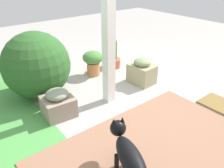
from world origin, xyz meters
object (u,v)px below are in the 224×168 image
object	(u,v)px
porch_pillar	(109,33)
terracotta_pot_tall	(113,58)
stone_planter_nearest	(142,72)
stone_planter_far	(58,104)
doormat	(224,107)
round_shrub	(36,65)
dog	(129,154)
terracotta_pot_broad	(93,61)

from	to	relation	value
porch_pillar	terracotta_pot_tall	distance (m)	1.48
stone_planter_nearest	stone_planter_far	bearing A→B (deg)	89.67
stone_planter_nearest	terracotta_pot_tall	xyz separation A→B (m)	(0.83, -0.03, -0.01)
stone_planter_nearest	doormat	size ratio (longest dim) A/B	0.69
porch_pillar	terracotta_pot_tall	bearing A→B (deg)	-40.88
stone_planter_nearest	round_shrub	xyz separation A→B (m)	(0.66, 1.51, 0.29)
terracotta_pot_tall	dog	world-z (taller)	terracotta_pot_tall
stone_planter_far	terracotta_pot_broad	bearing A→B (deg)	-54.68
stone_planter_nearest	round_shrub	world-z (taller)	round_shrub
stone_planter_far	dog	bearing A→B (deg)	-178.02
porch_pillar	stone_planter_nearest	bearing A→B (deg)	-82.02
stone_planter_nearest	terracotta_pot_broad	world-z (taller)	terracotta_pot_broad
terracotta_pot_broad	terracotta_pot_tall	distance (m)	0.51
dog	porch_pillar	bearing A→B (deg)	-30.37
porch_pillar	stone_planter_far	xyz separation A→B (m)	(0.12, 0.75, -0.83)
round_shrub	terracotta_pot_broad	size ratio (longest dim) A/B	2.22
terracotta_pot_broad	terracotta_pot_tall	world-z (taller)	terracotta_pot_tall
terracotta_pot_broad	dog	xyz separation A→B (m)	(-2.08, 1.02, 0.01)
round_shrub	stone_planter_nearest	bearing A→B (deg)	-113.82
porch_pillar	dog	world-z (taller)	porch_pillar
stone_planter_nearest	round_shrub	distance (m)	1.67
dog	doormat	size ratio (longest dim) A/B	1.09
dog	stone_planter_nearest	bearing A→B (deg)	-48.43
porch_pillar	stone_planter_nearest	distance (m)	1.12
stone_planter_nearest	terracotta_pot_broad	distance (m)	0.90
porch_pillar	round_shrub	bearing A→B (deg)	43.35
doormat	stone_planter_far	bearing A→B (deg)	55.97
stone_planter_far	terracotta_pot_broad	size ratio (longest dim) A/B	0.95
doormat	porch_pillar	bearing A→B (deg)	44.57
terracotta_pot_broad	stone_planter_nearest	bearing A→B (deg)	-149.02
terracotta_pot_tall	doormat	bearing A→B (deg)	-170.83
dog	terracotta_pot_broad	bearing A→B (deg)	-26.17
porch_pillar	terracotta_pot_tall	size ratio (longest dim) A/B	3.84
porch_pillar	stone_planter_far	world-z (taller)	porch_pillar
stone_planter_far	terracotta_pot_broad	xyz separation A→B (m)	(0.76, -1.07, 0.10)
terracotta_pot_tall	doormat	world-z (taller)	terracotta_pot_tall
stone_planter_nearest	doormat	distance (m)	1.34
porch_pillar	stone_planter_nearest	world-z (taller)	porch_pillar
stone_planter_far	round_shrub	bearing A→B (deg)	-1.97
stone_planter_nearest	round_shrub	bearing A→B (deg)	66.18
stone_planter_far	terracotta_pot_tall	xyz separation A→B (m)	(0.82, -1.56, 0.01)
porch_pillar	dog	xyz separation A→B (m)	(-1.21, 0.71, -0.72)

